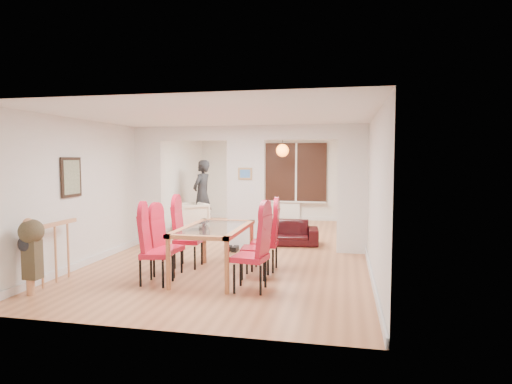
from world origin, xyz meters
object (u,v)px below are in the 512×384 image
(dining_chair_rb, at_px, (255,244))
(coffee_table, at_px, (269,224))
(dining_chair_ra, at_px, (250,251))
(bowl, at_px, (262,220))
(dining_chair_lb, at_px, (168,244))
(dining_chair_rc, at_px, (264,238))
(dining_table, at_px, (214,251))
(television, at_px, (342,221))
(armchair, at_px, (191,216))
(person, at_px, (202,194))
(bottle, at_px, (265,215))
(dining_chair_lc, at_px, (188,235))
(sofa, at_px, (278,232))

(dining_chair_rb, relative_size, coffee_table, 1.14)
(dining_chair_ra, relative_size, bowl, 5.27)
(dining_chair_lb, distance_m, dining_chair_rc, 1.62)
(dining_table, xyz_separation_m, television, (2.01, 4.92, -0.14))
(dining_table, relative_size, armchair, 2.15)
(armchair, relative_size, bowl, 3.72)
(dining_chair_rc, bearing_deg, bowl, 98.66)
(dining_chair_ra, xyz_separation_m, person, (-2.55, 5.34, 0.36))
(dining_chair_ra, height_order, dining_chair_rc, dining_chair_ra)
(armchair, xyz_separation_m, bottle, (1.91, 0.67, -0.00))
(coffee_table, height_order, bottle, bottle)
(dining_chair_rc, bearing_deg, bottle, 97.53)
(dining_chair_ra, bearing_deg, dining_table, 148.32)
(person, bearing_deg, dining_chair_lb, 25.38)
(bowl, bearing_deg, person, -174.30)
(dining_table, xyz_separation_m, dining_chair_ra, (0.73, -0.62, 0.17))
(dining_chair_lb, relative_size, dining_chair_ra, 0.91)
(dining_chair_ra, bearing_deg, dining_chair_rc, 98.86)
(dining_chair_ra, distance_m, bowl, 5.59)
(dining_chair_rb, distance_m, coffee_table, 4.96)
(bottle, distance_m, bowl, 0.15)
(dining_chair_ra, height_order, coffee_table, dining_chair_ra)
(bowl, bearing_deg, dining_chair_rb, -80.25)
(dining_chair_lb, height_order, armchair, dining_chair_lb)
(bottle, bearing_deg, dining_chair_rb, -81.26)
(dining_chair_rc, bearing_deg, television, 70.59)
(dining_chair_rb, bearing_deg, dining_chair_ra, -89.03)
(dining_chair_lc, xyz_separation_m, dining_chair_rb, (1.30, -0.45, -0.02))
(dining_chair_lc, bearing_deg, dining_table, -42.83)
(dining_chair_rb, distance_m, bottle, 4.92)
(armchair, bearing_deg, bowl, 67.01)
(dining_table, height_order, person, person)
(coffee_table, distance_m, bowl, 0.26)
(sofa, height_order, bowl, sofa)
(dining_table, height_order, dining_chair_lc, dining_chair_lc)
(dining_chair_lc, height_order, coffee_table, dining_chair_lc)
(dining_chair_lb, distance_m, person, 4.93)
(dining_chair_lc, distance_m, television, 5.15)
(dining_chair_lc, height_order, sofa, dining_chair_lc)
(coffee_table, bearing_deg, dining_chair_rc, -81.23)
(dining_chair_ra, height_order, person, person)
(person, distance_m, coffee_table, 2.05)
(dining_chair_lc, height_order, armchair, dining_chair_lc)
(dining_chair_rb, distance_m, bowl, 4.91)
(sofa, bearing_deg, bottle, 102.25)
(television, relative_size, coffee_table, 1.00)
(dining_chair_lc, distance_m, bottle, 4.46)
(sofa, bearing_deg, coffee_table, 98.87)
(armchair, bearing_deg, television, 57.27)
(dining_chair_rb, relative_size, television, 1.14)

